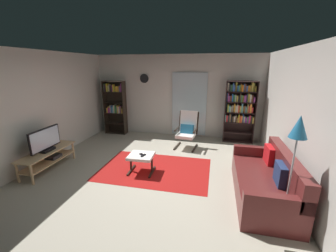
# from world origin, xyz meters

# --- Properties ---
(ground_plane) EXTENTS (7.02, 7.02, 0.00)m
(ground_plane) POSITION_xyz_m (0.00, 0.00, 0.00)
(ground_plane) COLOR #ADA592
(wall_back) EXTENTS (5.60, 0.06, 2.60)m
(wall_back) POSITION_xyz_m (0.00, 2.90, 1.30)
(wall_back) COLOR beige
(wall_back) RESTS_ON ground
(wall_left) EXTENTS (0.06, 6.00, 2.60)m
(wall_left) POSITION_xyz_m (-2.70, 0.00, 1.30)
(wall_left) COLOR beige
(wall_left) RESTS_ON ground
(wall_right) EXTENTS (0.06, 6.00, 2.60)m
(wall_right) POSITION_xyz_m (2.70, 0.00, 1.30)
(wall_right) COLOR beige
(wall_right) RESTS_ON ground
(glass_door_panel) EXTENTS (1.10, 0.01, 2.00)m
(glass_door_panel) POSITION_xyz_m (0.43, 2.83, 1.05)
(glass_door_panel) COLOR silver
(area_rug) EXTENTS (2.42, 1.61, 0.01)m
(area_rug) POSITION_xyz_m (0.01, 0.30, 0.00)
(area_rug) COLOR #A31816
(area_rug) RESTS_ON ground
(tv_stand) EXTENTS (0.44, 1.36, 0.44)m
(tv_stand) POSITION_xyz_m (-2.31, -0.20, 0.29)
(tv_stand) COLOR tan
(tv_stand) RESTS_ON ground
(television) EXTENTS (0.20, 0.83, 0.51)m
(television) POSITION_xyz_m (-2.30, -0.22, 0.68)
(television) COLOR black
(television) RESTS_ON tv_stand
(bookshelf_near_tv) EXTENTS (0.71, 0.30, 1.78)m
(bookshelf_near_tv) POSITION_xyz_m (-2.03, 2.62, 1.00)
(bookshelf_near_tv) COLOR black
(bookshelf_near_tv) RESTS_ON ground
(bookshelf_near_sofa) EXTENTS (0.87, 0.30, 1.84)m
(bookshelf_near_sofa) POSITION_xyz_m (1.97, 2.63, 1.05)
(bookshelf_near_sofa) COLOR black
(bookshelf_near_sofa) RESTS_ON ground
(leather_sofa) EXTENTS (0.87, 1.94, 0.83)m
(leather_sofa) POSITION_xyz_m (2.21, -0.26, 0.30)
(leather_sofa) COLOR #5C2120
(leather_sofa) RESTS_ON ground
(lounge_armchair) EXTENTS (0.64, 0.71, 1.02)m
(lounge_armchair) POSITION_xyz_m (0.52, 1.86, 0.53)
(lounge_armchair) COLOR black
(lounge_armchair) RESTS_ON ground
(ottoman) EXTENTS (0.54, 0.50, 0.41)m
(ottoman) POSITION_xyz_m (-0.24, 0.11, 0.34)
(ottoman) COLOR white
(ottoman) RESTS_ON ground
(tv_remote) EXTENTS (0.08, 0.15, 0.02)m
(tv_remote) POSITION_xyz_m (-0.17, 0.06, 0.42)
(tv_remote) COLOR black
(tv_remote) RESTS_ON ottoman
(cell_phone) EXTENTS (0.15, 0.15, 0.01)m
(cell_phone) POSITION_xyz_m (-0.22, 0.11, 0.42)
(cell_phone) COLOR black
(cell_phone) RESTS_ON ottoman
(floor_lamp_by_sofa) EXTENTS (0.22, 0.22, 1.65)m
(floor_lamp_by_sofa) POSITION_xyz_m (2.32, -0.97, 1.38)
(floor_lamp_by_sofa) COLOR #A5A5AD
(floor_lamp_by_sofa) RESTS_ON ground
(wall_clock) EXTENTS (0.29, 0.03, 0.29)m
(wall_clock) POSITION_xyz_m (-1.05, 2.82, 1.85)
(wall_clock) COLOR silver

